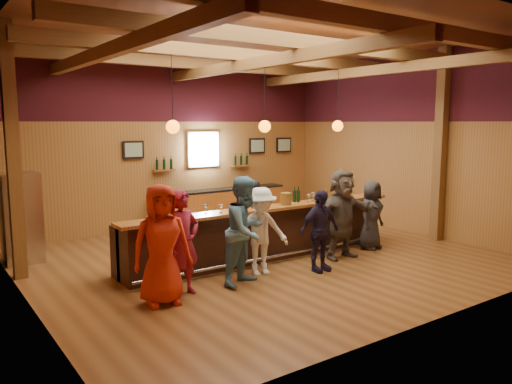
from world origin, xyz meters
TOP-DOWN VIEW (x-y plane):
  - room at (0.00, 0.06)m, footprint 9.04×9.00m
  - bar_counter at (0.02, 0.15)m, footprint 6.30×1.07m
  - back_bar_cabinet at (1.20, 3.72)m, footprint 4.00×0.52m
  - window at (0.80, 3.95)m, footprint 0.95×0.09m
  - framed_pictures at (1.67, 3.94)m, footprint 5.35×0.05m
  - wine_shelves at (0.80, 3.88)m, footprint 3.00×0.18m
  - pendant_lights at (0.00, 0.00)m, footprint 4.24×0.24m
  - stainless_fridge at (-4.10, 2.60)m, footprint 0.70×0.70m
  - customer_orange at (-2.80, -1.18)m, footprint 0.98×0.71m
  - customer_redvest at (-2.35, -0.99)m, footprint 0.70×0.53m
  - customer_denim at (-1.20, -1.11)m, footprint 1.11×0.99m
  - customer_white at (-0.68, -0.82)m, footprint 1.16×0.84m
  - customer_navy at (0.34, -1.29)m, footprint 0.91×0.38m
  - customer_brown at (1.33, -0.87)m, footprint 1.73×0.57m
  - customer_dark at (2.42, -0.68)m, footprint 0.84×0.66m
  - bartender at (0.58, 1.26)m, footprint 0.62×0.51m
  - ice_bucket at (0.41, -0.18)m, footprint 0.22×0.22m
  - bottle_a at (0.77, -0.02)m, footprint 0.07×0.07m
  - bottle_b at (0.84, -0.06)m, footprint 0.07×0.07m
  - glass_a at (-2.58, -0.21)m, footprint 0.07×0.07m
  - glass_b at (-2.14, -0.24)m, footprint 0.08×0.08m
  - glass_c at (-1.42, -0.10)m, footprint 0.08×0.08m
  - glass_d at (-1.17, -0.24)m, footprint 0.08×0.08m
  - glass_e at (-0.51, -0.10)m, footprint 0.08×0.08m
  - glass_f at (1.02, -0.19)m, footprint 0.08×0.08m
  - glass_g at (1.19, -0.13)m, footprint 0.08×0.08m
  - glass_h at (2.03, -0.27)m, footprint 0.08×0.08m

SIDE VIEW (x-z plane):
  - back_bar_cabinet at x=1.20m, z-range 0.00..0.95m
  - bar_counter at x=0.02m, z-range -0.03..1.08m
  - bartender at x=0.58m, z-range 0.00..1.46m
  - customer_dark at x=2.42m, z-range 0.00..1.52m
  - customer_navy at x=0.34m, z-range 0.00..1.54m
  - customer_white at x=-0.68m, z-range 0.00..1.62m
  - customer_redvest at x=-2.35m, z-range 0.00..1.72m
  - stainless_fridge at x=-4.10m, z-range 0.00..1.80m
  - customer_brown at x=1.33m, z-range 0.00..1.85m
  - customer_orange at x=-2.80m, z-range 0.00..1.86m
  - customer_denim at x=-1.20m, z-range 0.00..1.88m
  - glass_a at x=-2.58m, z-range 1.14..1.31m
  - ice_bucket at x=0.41m, z-range 1.11..1.36m
  - glass_d at x=-1.17m, z-range 1.15..1.32m
  - glass_h at x=2.03m, z-range 1.15..1.32m
  - glass_c at x=-1.42m, z-range 1.15..1.33m
  - bottle_a at x=0.77m, z-range 1.07..1.40m
  - glass_f at x=1.02m, z-range 1.15..1.33m
  - bottle_b at x=0.84m, z-range 1.07..1.41m
  - glass_b at x=-2.14m, z-range 1.15..1.34m
  - glass_e at x=-0.51m, z-range 1.15..1.34m
  - glass_g at x=1.19m, z-range 1.15..1.34m
  - wine_shelves at x=0.80m, z-range 1.47..1.77m
  - window at x=0.80m, z-range 1.57..2.52m
  - framed_pictures at x=1.67m, z-range 1.88..2.33m
  - pendant_lights at x=0.00m, z-range 2.02..3.39m
  - room at x=0.00m, z-range 0.95..5.47m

